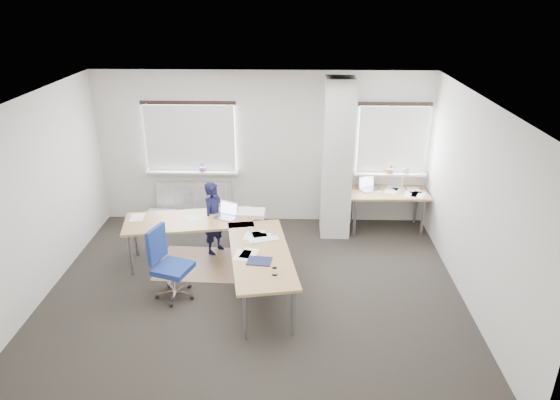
{
  "coord_description": "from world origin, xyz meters",
  "views": [
    {
      "loc": [
        0.55,
        -6.14,
        4.13
      ],
      "look_at": [
        0.35,
        0.9,
        1.08
      ],
      "focal_mm": 32.0,
      "sensor_mm": 36.0,
      "label": 1
    }
  ],
  "objects_px": {
    "desk_main": "(226,237)",
    "desk_side": "(388,194)",
    "task_chair": "(172,278)",
    "person": "(214,218)"
  },
  "relations": [
    {
      "from": "desk_side",
      "to": "task_chair",
      "type": "height_order",
      "value": "desk_side"
    },
    {
      "from": "desk_main",
      "to": "person",
      "type": "bearing_deg",
      "value": 100.52
    },
    {
      "from": "desk_main",
      "to": "desk_side",
      "type": "distance_m",
      "value": 3.2
    },
    {
      "from": "desk_main",
      "to": "task_chair",
      "type": "relative_size",
      "value": 2.65
    },
    {
      "from": "task_chair",
      "to": "desk_side",
      "type": "bearing_deg",
      "value": 52.41
    },
    {
      "from": "desk_side",
      "to": "task_chair",
      "type": "xyz_separation_m",
      "value": [
        -3.41,
        -2.28,
        -0.39
      ]
    },
    {
      "from": "desk_main",
      "to": "task_chair",
      "type": "bearing_deg",
      "value": -153.35
    },
    {
      "from": "desk_side",
      "to": "task_chair",
      "type": "distance_m",
      "value": 4.12
    },
    {
      "from": "desk_main",
      "to": "task_chair",
      "type": "xyz_separation_m",
      "value": [
        -0.72,
        -0.54,
        -0.4
      ]
    },
    {
      "from": "desk_main",
      "to": "desk_side",
      "type": "bearing_deg",
      "value": 22.91
    }
  ]
}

